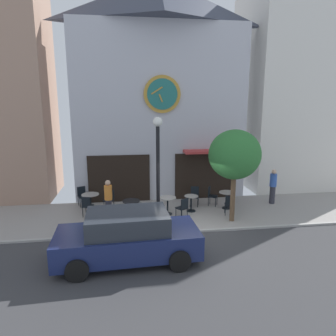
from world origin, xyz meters
name	(u,v)px	position (x,y,z in m)	size (l,w,h in m)	color
ground_plane	(196,245)	(0.00, -0.95, -0.02)	(24.94, 10.19, 0.13)	gray
clock_building	(159,89)	(-0.57, 5.24, 5.43)	(8.45, 3.51, 10.51)	#B2B2BC
neighbor_building_right	(303,86)	(7.92, 6.49, 5.68)	(6.95, 4.73, 11.36)	silver
street_lamp	(158,172)	(-1.11, 0.95, 2.15)	(0.36, 0.36, 4.24)	black
street_tree	(235,155)	(1.92, 0.93, 2.74)	(2.08, 1.87, 3.74)	brown
cafe_table_near_curb	(91,198)	(-3.95, 2.97, 0.56)	(0.78, 0.78, 0.76)	black
cafe_table_center_left	(131,205)	(-2.16, 1.90, 0.53)	(0.74, 0.74, 0.73)	black
cafe_table_center	(168,202)	(-0.59, 2.02, 0.55)	(0.73, 0.73, 0.76)	black
cafe_table_leftmost	(191,201)	(0.50, 2.26, 0.47)	(0.60, 0.60, 0.72)	black
cafe_table_near_door	(227,197)	(2.19, 2.40, 0.55)	(0.72, 0.72, 0.77)	black
cafe_chair_under_awning	(211,194)	(1.60, 2.91, 0.53)	(0.54, 0.54, 0.90)	black
cafe_chair_right_end	(195,195)	(0.82, 2.99, 0.53)	(0.50, 0.50, 0.90)	black
cafe_chair_curbside	(230,203)	(2.02, 1.54, 0.53)	(0.49, 0.49, 0.90)	black
cafe_chair_by_entrance	(110,198)	(-3.07, 2.93, 0.53)	(0.50, 0.50, 0.90)	black
cafe_chair_mid_row	(82,195)	(-4.42, 3.71, 0.53)	(0.52, 0.52, 0.90)	black
cafe_chair_near_lamp	(183,207)	(-0.03, 1.41, 0.53)	(0.55, 0.55, 0.90)	black
cafe_chair_outer	(137,211)	(-1.96, 1.13, 0.53)	(0.45, 0.45, 0.90)	black
cafe_chair_near_tree	(87,205)	(-4.01, 2.19, 0.53)	(0.49, 0.49, 0.90)	black
pedestrian_blue	(273,186)	(4.59, 2.79, 0.86)	(0.43, 0.43, 1.67)	#2D2D38
pedestrian_orange	(108,199)	(-3.08, 1.80, 0.86)	(0.36, 0.36, 1.67)	#2D2D38
parked_car_navy	(128,237)	(-2.32, -1.69, 0.76)	(4.37, 2.17, 1.55)	navy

